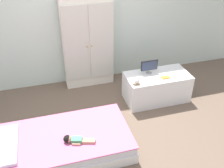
% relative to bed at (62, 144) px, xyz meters
% --- Properties ---
extents(ground_plane, '(10.00, 10.00, 0.02)m').
position_rel_bed_xyz_m(ground_plane, '(0.59, 0.20, -0.14)').
color(ground_plane, brown).
extents(back_wall, '(6.40, 0.05, 2.70)m').
position_rel_bed_xyz_m(back_wall, '(0.59, 1.77, 1.22)').
color(back_wall, silver).
rests_on(back_wall, ground_plane).
extents(bed, '(1.76, 0.93, 0.27)m').
position_rel_bed_xyz_m(bed, '(0.00, 0.00, 0.00)').
color(bed, white).
rests_on(bed, ground_plane).
extents(pillow, '(0.32, 0.67, 0.05)m').
position_rel_bed_xyz_m(pillow, '(-0.68, 0.00, 0.16)').
color(pillow, silver).
rests_on(pillow, bed).
extents(doll, '(0.39, 0.19, 0.10)m').
position_rel_bed_xyz_m(doll, '(0.14, -0.14, 0.17)').
color(doll, '#4CA375').
rests_on(doll, bed).
extents(wardrobe, '(0.86, 0.30, 1.59)m').
position_rel_bed_xyz_m(wardrobe, '(0.69, 1.59, 0.67)').
color(wardrobe, white).
rests_on(wardrobe, ground_plane).
extents(tv_stand, '(1.03, 0.53, 0.47)m').
position_rel_bed_xyz_m(tv_stand, '(1.66, 0.76, 0.10)').
color(tv_stand, white).
rests_on(tv_stand, ground_plane).
extents(tv_monitor, '(0.28, 0.10, 0.23)m').
position_rel_bed_xyz_m(tv_monitor, '(1.54, 0.85, 0.47)').
color(tv_monitor, '#99999E').
rests_on(tv_monitor, tv_stand).
extents(rocking_horse_toy, '(0.11, 0.04, 0.13)m').
position_rel_bed_xyz_m(rocking_horse_toy, '(1.23, 0.58, 0.40)').
color(rocking_horse_toy, '#8E6642').
rests_on(rocking_horse_toy, tv_stand).
extents(book_orange, '(0.13, 0.08, 0.02)m').
position_rel_bed_xyz_m(book_orange, '(1.73, 0.64, 0.34)').
color(book_orange, orange).
rests_on(book_orange, tv_stand).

